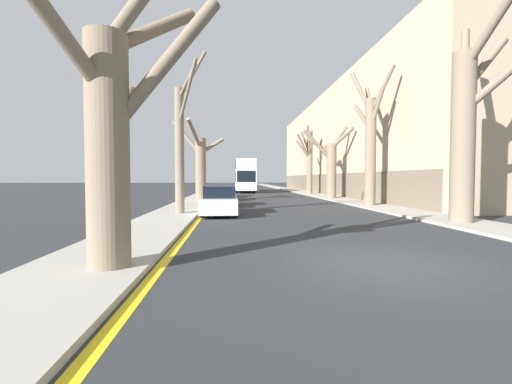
# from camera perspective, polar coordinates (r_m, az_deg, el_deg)

# --- Properties ---
(ground_plane) EXTENTS (300.00, 300.00, 0.00)m
(ground_plane) POSITION_cam_1_polar(r_m,az_deg,el_deg) (8.12, 20.10, -11.20)
(ground_plane) COLOR #2B2D30
(sidewalk_left) EXTENTS (2.54, 120.00, 0.12)m
(sidewalk_left) POSITION_cam_1_polar(r_m,az_deg,el_deg) (57.30, -7.09, 0.43)
(sidewalk_left) COLOR #A39E93
(sidewalk_left) RESTS_ON ground
(sidewalk_right) EXTENTS (2.54, 120.00, 0.12)m
(sidewalk_right) POSITION_cam_1_polar(r_m,az_deg,el_deg) (58.01, 5.27, 0.46)
(sidewalk_right) COLOR #A39E93
(sidewalk_right) RESTS_ON ground
(building_facade_right) EXTENTS (10.08, 49.60, 11.87)m
(building_facade_right) POSITION_cam_1_polar(r_m,az_deg,el_deg) (44.08, 16.95, 7.44)
(building_facade_right) COLOR tan
(building_facade_right) RESTS_ON ground
(kerb_line_stripe) EXTENTS (0.24, 120.00, 0.01)m
(kerb_line_stripe) POSITION_cam_1_polar(r_m,az_deg,el_deg) (57.25, -5.64, 0.38)
(kerb_line_stripe) COLOR yellow
(kerb_line_stripe) RESTS_ON ground
(street_tree_left_0) EXTENTS (3.24, 3.34, 6.66)m
(street_tree_left_0) POSITION_cam_1_polar(r_m,az_deg,el_deg) (7.44, -22.49, 9.97)
(street_tree_left_0) COLOR #7A6B56
(street_tree_left_0) RESTS_ON ground
(street_tree_left_1) EXTENTS (1.65, 2.04, 8.22)m
(street_tree_left_1) POSITION_cam_1_polar(r_m,az_deg,el_deg) (17.77, -12.44, 7.94)
(street_tree_left_1) COLOR #7A6B56
(street_tree_left_1) RESTS_ON ground
(street_tree_left_2) EXTENTS (4.47, 3.87, 6.80)m
(street_tree_left_2) POSITION_cam_1_polar(r_m,az_deg,el_deg) (28.63, -9.39, 4.80)
(street_tree_left_2) COLOR #7A6B56
(street_tree_left_2) RESTS_ON ground
(street_tree_right_0) EXTENTS (2.46, 3.92, 8.74)m
(street_tree_right_0) POSITION_cam_1_polar(r_m,az_deg,el_deg) (16.16, 31.62, 9.45)
(street_tree_right_0) COLOR #7A6B56
(street_tree_right_0) RESTS_ON ground
(street_tree_right_1) EXTENTS (2.01, 3.80, 9.11)m
(street_tree_right_1) POSITION_cam_1_polar(r_m,az_deg,el_deg) (23.99, 18.53, 7.81)
(street_tree_right_1) COLOR #7A6B56
(street_tree_right_1) RESTS_ON ground
(street_tree_right_2) EXTENTS (4.08, 3.37, 6.58)m
(street_tree_right_2) POSITION_cam_1_polar(r_m,az_deg,el_deg) (31.82, 12.32, 4.45)
(street_tree_right_2) COLOR #7A6B56
(street_tree_right_2) RESTS_ON ground
(street_tree_right_3) EXTENTS (2.17, 2.20, 7.92)m
(street_tree_right_3) POSITION_cam_1_polar(r_m,az_deg,el_deg) (40.35, 8.81, 5.40)
(street_tree_right_3) COLOR #7A6B56
(street_tree_right_3) RESTS_ON ground
(double_decker_bus) EXTENTS (2.61, 10.71, 4.39)m
(double_decker_bus) POSITION_cam_1_polar(r_m,az_deg,el_deg) (47.60, -1.90, 3.01)
(double_decker_bus) COLOR silver
(double_decker_bus) RESTS_ON ground
(parked_car_0) EXTENTS (1.81, 4.54, 1.48)m
(parked_car_0) POSITION_cam_1_polar(r_m,az_deg,el_deg) (17.89, -6.05, -1.52)
(parked_car_0) COLOR silver
(parked_car_0) RESTS_ON ground
(parked_car_1) EXTENTS (1.82, 4.52, 1.45)m
(parked_car_1) POSITION_cam_1_polar(r_m,az_deg,el_deg) (23.50, -5.60, -0.65)
(parked_car_1) COLOR maroon
(parked_car_1) RESTS_ON ground
(parked_car_2) EXTENTS (1.85, 3.96, 1.25)m
(parked_car_2) POSITION_cam_1_polar(r_m,az_deg,el_deg) (29.44, -5.30, -0.22)
(parked_car_2) COLOR silver
(parked_car_2) RESTS_ON ground
(parked_car_3) EXTENTS (1.84, 4.04, 1.33)m
(parked_car_3) POSITION_cam_1_polar(r_m,az_deg,el_deg) (35.02, -5.12, 0.23)
(parked_car_3) COLOR black
(parked_car_3) RESTS_ON ground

